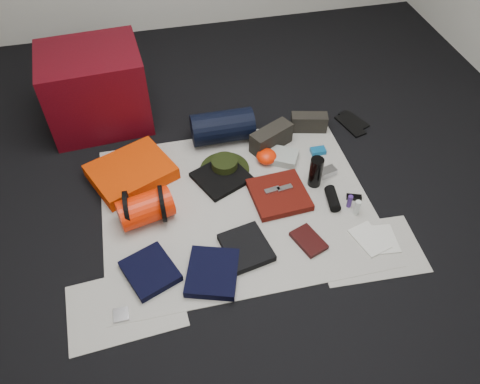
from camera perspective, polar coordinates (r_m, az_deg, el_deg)
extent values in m
cube|color=black|center=(2.86, -0.46, -1.59)|extent=(4.50, 4.50, 0.02)
cube|color=silver|center=(2.85, -0.46, -1.42)|extent=(1.60, 1.30, 0.01)
cube|color=silver|center=(2.52, -13.77, -13.34)|extent=(0.61, 0.44, 0.00)
cube|color=silver|center=(2.73, 15.45, -6.78)|extent=(0.60, 0.43, 0.00)
cube|color=#4E050E|center=(3.42, -17.19, 11.97)|extent=(0.70, 0.60, 0.55)
cube|color=#E43902|center=(3.05, -13.11, 2.39)|extent=(0.60, 0.56, 0.09)
cylinder|color=#F32504|center=(2.75, -11.45, -1.98)|extent=(0.34, 0.25, 0.18)
cylinder|color=black|center=(2.75, -13.56, -2.09)|extent=(0.02, 0.22, 0.22)
cylinder|color=black|center=(2.74, -9.44, -1.41)|extent=(0.03, 0.22, 0.22)
cylinder|color=black|center=(3.20, -2.16, 7.95)|extent=(0.42, 0.22, 0.22)
cylinder|color=black|center=(3.04, -1.88, 2.81)|extent=(0.35, 0.35, 0.01)
cylinder|color=black|center=(3.01, -1.90, 3.38)|extent=(0.17, 0.17, 0.08)
cube|color=black|center=(3.17, 3.82, 6.58)|extent=(0.32, 0.24, 0.15)
cube|color=black|center=(3.34, 8.41, 8.40)|extent=(0.26, 0.15, 0.12)
cube|color=black|center=(3.53, 13.71, 8.54)|extent=(0.17, 0.24, 0.01)
cube|color=black|center=(3.47, 13.29, 7.91)|extent=(0.16, 0.27, 0.01)
cube|color=black|center=(2.57, -10.88, -9.44)|extent=(0.33, 0.35, 0.04)
cube|color=black|center=(2.52, -3.37, -9.77)|extent=(0.34, 0.37, 0.05)
cube|color=black|center=(2.61, 0.76, -6.77)|extent=(0.29, 0.32, 0.04)
cube|color=black|center=(2.98, -2.28, 1.85)|extent=(0.40, 0.39, 0.03)
cube|color=#4F0E08|center=(2.87, 4.79, -0.32)|extent=(0.35, 0.35, 0.04)
ellipsoid|color=#F32504|center=(3.08, 3.25, 4.35)|extent=(0.17, 0.17, 0.09)
cube|color=#969E97|center=(3.11, 5.08, 4.32)|extent=(0.26, 0.24, 0.05)
cylinder|color=black|center=(2.92, 9.21, 2.42)|extent=(0.10, 0.10, 0.21)
cylinder|color=black|center=(2.88, 11.22, -0.79)|extent=(0.09, 0.18, 0.07)
cube|color=#B0AFB4|center=(3.05, 10.60, 2.41)|extent=(0.12, 0.09, 0.04)
cube|color=#0D5486|center=(3.20, 9.49, 4.97)|extent=(0.10, 0.06, 0.03)
cylinder|color=#3F2372|center=(2.87, 13.22, -1.10)|extent=(0.03, 0.03, 0.09)
cylinder|color=silver|center=(2.84, 14.07, -1.86)|extent=(0.04, 0.04, 0.10)
cube|color=black|center=(2.68, 8.36, -5.87)|extent=(0.19, 0.23, 0.03)
cube|color=silver|center=(2.77, 15.48, -5.54)|extent=(0.20, 0.25, 0.01)
cube|color=silver|center=(2.79, 16.96, -5.52)|extent=(0.18, 0.22, 0.01)
cube|color=black|center=(2.95, 13.72, -0.62)|extent=(0.10, 0.07, 0.02)
cube|color=#B0AFB4|center=(2.48, -14.28, -14.28)|extent=(0.08, 0.08, 0.01)
cylinder|color=beige|center=(2.98, -2.04, 2.75)|extent=(0.05, 0.05, 0.04)
cube|color=#B0AFB4|center=(2.85, 3.94, 0.23)|extent=(0.10, 0.05, 0.01)
cube|color=#B0AFB4|center=(2.87, 5.48, 0.49)|extent=(0.10, 0.05, 0.01)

